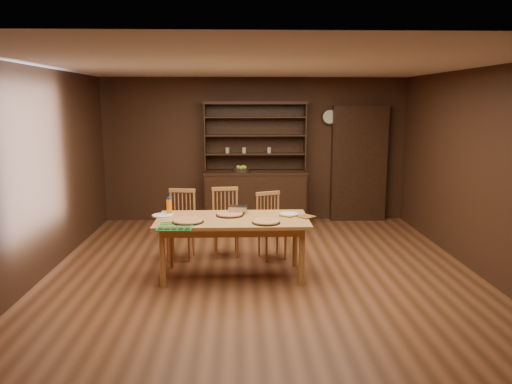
{
  "coord_description": "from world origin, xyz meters",
  "views": [
    {
      "loc": [
        -0.28,
        -6.09,
        2.18
      ],
      "look_at": [
        -0.07,
        0.4,
        0.99
      ],
      "focal_mm": 35.0,
      "sensor_mm": 36.0,
      "label": 1
    }
  ],
  "objects_px": {
    "chair_right": "(270,223)",
    "china_hutch": "(255,190)",
    "juice_bottle": "(169,206)",
    "dining_table": "(233,225)",
    "chair_left": "(181,222)",
    "chair_center": "(226,220)"
  },
  "relations": [
    {
      "from": "chair_center",
      "to": "china_hutch",
      "type": "bearing_deg",
      "value": 69.9
    },
    {
      "from": "chair_center",
      "to": "juice_bottle",
      "type": "relative_size",
      "value": 4.38
    },
    {
      "from": "chair_left",
      "to": "chair_center",
      "type": "relative_size",
      "value": 1.0
    },
    {
      "from": "dining_table",
      "to": "chair_center",
      "type": "relative_size",
      "value": 1.94
    },
    {
      "from": "chair_left",
      "to": "china_hutch",
      "type": "bearing_deg",
      "value": 68.54
    },
    {
      "from": "chair_left",
      "to": "juice_bottle",
      "type": "relative_size",
      "value": 4.37
    },
    {
      "from": "china_hutch",
      "to": "juice_bottle",
      "type": "xyz_separation_m",
      "value": [
        -1.19,
        -2.56,
        0.26
      ]
    },
    {
      "from": "chair_left",
      "to": "chair_center",
      "type": "xyz_separation_m",
      "value": [
        0.62,
        0.1,
        0.0
      ]
    },
    {
      "from": "chair_left",
      "to": "juice_bottle",
      "type": "height_order",
      "value": "juice_bottle"
    },
    {
      "from": "china_hutch",
      "to": "dining_table",
      "type": "relative_size",
      "value": 1.16
    },
    {
      "from": "china_hutch",
      "to": "chair_right",
      "type": "relative_size",
      "value": 2.35
    },
    {
      "from": "chair_left",
      "to": "juice_bottle",
      "type": "bearing_deg",
      "value": -90.7
    },
    {
      "from": "chair_left",
      "to": "chair_right",
      "type": "relative_size",
      "value": 1.04
    },
    {
      "from": "chair_right",
      "to": "china_hutch",
      "type": "bearing_deg",
      "value": 73.47
    },
    {
      "from": "china_hutch",
      "to": "chair_right",
      "type": "bearing_deg",
      "value": -85.91
    },
    {
      "from": "chair_left",
      "to": "chair_right",
      "type": "height_order",
      "value": "chair_left"
    },
    {
      "from": "china_hutch",
      "to": "chair_center",
      "type": "distance_m",
      "value": 1.96
    },
    {
      "from": "chair_left",
      "to": "chair_center",
      "type": "bearing_deg",
      "value": 16.55
    },
    {
      "from": "juice_bottle",
      "to": "dining_table",
      "type": "bearing_deg",
      "value": -17.22
    },
    {
      "from": "chair_center",
      "to": "juice_bottle",
      "type": "distance_m",
      "value": 1.03
    },
    {
      "from": "chair_right",
      "to": "juice_bottle",
      "type": "xyz_separation_m",
      "value": [
        -1.33,
        -0.53,
        0.36
      ]
    },
    {
      "from": "chair_left",
      "to": "chair_right",
      "type": "distance_m",
      "value": 1.25
    }
  ]
}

